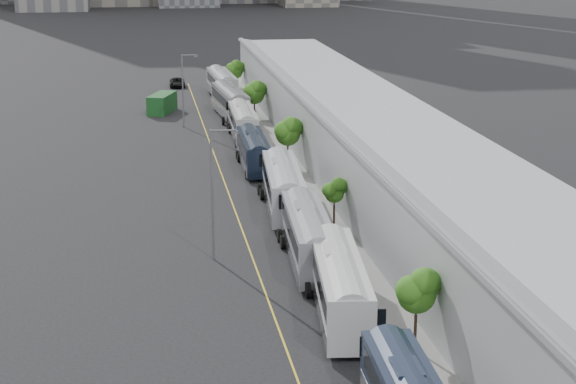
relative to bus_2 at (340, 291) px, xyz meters
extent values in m
cube|color=gray|center=(6.48, 19.10, -1.63)|extent=(10.00, 170.00, 0.12)
cube|color=gold|center=(-4.02, 19.10, -1.68)|extent=(0.12, 160.00, 0.02)
cube|color=gray|center=(10.48, 19.10, 1.71)|extent=(12.00, 160.00, 6.80)
cube|color=gray|center=(10.48, 19.10, 4.16)|extent=(12.45, 160.40, 2.57)
cube|color=gray|center=(4.58, 19.10, 5.31)|extent=(0.30, 160.00, 0.40)
cube|color=#172034|center=(-0.02, -15.21, 1.92)|extent=(1.37, 2.23, 0.30)
cube|color=silver|center=(0.00, 0.03, 0.34)|extent=(4.14, 13.90, 3.32)
cube|color=black|center=(0.00, -0.18, 0.93)|extent=(4.03, 12.27, 1.13)
cube|color=silver|center=(0.00, 0.03, -0.72)|extent=(4.15, 13.63, 1.06)
cube|color=silver|center=(0.00, 1.61, 2.15)|extent=(1.60, 2.45, 0.32)
cube|color=gray|center=(-0.13, 10.43, 0.32)|extent=(3.55, 13.71, 3.29)
cube|color=black|center=(-0.13, 10.22, 0.91)|extent=(3.51, 12.09, 1.12)
cube|color=silver|center=(-0.13, 10.43, -0.73)|extent=(3.58, 13.44, 1.05)
cube|color=gray|center=(-0.13, 12.00, 2.12)|extent=(1.50, 2.38, 0.31)
cube|color=#B3B4BE|center=(0.14, 24.42, 0.38)|extent=(3.84, 14.16, 3.39)
cube|color=black|center=(0.14, 24.20, 0.99)|extent=(3.78, 12.49, 1.15)
cube|color=silver|center=(0.14, 24.42, -0.70)|extent=(3.86, 13.88, 1.08)
cube|color=#B3B4BE|center=(0.14, 26.03, 2.24)|extent=(1.57, 2.47, 0.32)
cube|color=black|center=(-0.55, 40.04, 0.10)|extent=(2.67, 12.16, 2.93)
cube|color=black|center=(-0.55, 39.85, 0.63)|extent=(2.70, 10.70, 1.00)
cube|color=silver|center=(-0.55, 40.04, -0.84)|extent=(2.70, 11.91, 0.94)
cube|color=black|center=(-0.55, 41.43, 1.71)|extent=(1.25, 2.07, 0.28)
cube|color=#BDBDBF|center=(0.03, 55.07, 0.20)|extent=(2.88, 12.83, 3.09)
cube|color=black|center=(0.03, 54.87, 0.76)|extent=(2.90, 11.30, 1.05)
cube|color=silver|center=(0.03, 55.07, -0.79)|extent=(2.91, 12.57, 0.99)
cube|color=#BDBDBF|center=(0.03, 56.54, 1.90)|extent=(1.33, 2.19, 0.29)
cube|color=slate|center=(-0.16, 68.73, 0.34)|extent=(3.81, 13.89, 3.32)
cube|color=black|center=(-0.16, 68.52, 0.94)|extent=(3.74, 12.26, 1.13)
cube|color=silver|center=(-0.16, 68.73, -0.72)|extent=(3.83, 13.62, 1.06)
cube|color=slate|center=(-0.16, 70.31, 2.16)|extent=(1.55, 2.42, 0.32)
cube|color=#A0A2AA|center=(0.11, 83.82, 0.37)|extent=(3.42, 14.04, 3.37)
cube|color=black|center=(0.11, 83.60, 0.98)|extent=(3.40, 12.37, 1.15)
cube|color=silver|center=(0.11, 83.82, -0.71)|extent=(3.44, 13.76, 1.08)
cube|color=#A0A2AA|center=(0.11, 85.42, 2.22)|extent=(1.50, 2.42, 0.32)
cylinder|color=black|center=(3.17, -5.87, 0.25)|extent=(0.18, 0.18, 3.88)
sphere|color=#2A5E15|center=(3.17, -5.87, 2.20)|extent=(2.24, 2.24, 2.24)
cylinder|color=black|center=(3.49, 18.81, -0.14)|extent=(0.18, 0.18, 3.10)
sphere|color=#2A5E15|center=(3.49, 18.81, 1.39)|extent=(1.59, 1.59, 1.59)
cylinder|color=black|center=(3.00, 40.12, 0.23)|extent=(0.18, 0.18, 3.85)
sphere|color=#2A5E15|center=(3.00, 40.12, 2.22)|extent=(2.58, 2.58, 2.58)
cylinder|color=black|center=(2.94, 67.90, 0.04)|extent=(0.18, 0.18, 3.46)
sphere|color=#2A5E15|center=(2.94, 67.90, 1.89)|extent=(2.70, 2.70, 2.70)
cylinder|color=black|center=(3.01, 93.91, -0.26)|extent=(0.18, 0.18, 2.85)
sphere|color=#2A5E15|center=(3.01, 93.91, 1.31)|extent=(2.55, 2.55, 2.55)
cylinder|color=#59595E|center=(-6.88, 12.22, 3.16)|extent=(0.18, 0.18, 9.71)
cylinder|color=#59595E|center=(-5.98, 12.22, 7.92)|extent=(1.80, 0.14, 0.14)
cube|color=#59595E|center=(-5.18, 12.22, 7.77)|extent=(0.50, 0.22, 0.18)
cylinder|color=#59595E|center=(-6.51, 63.00, 2.81)|extent=(0.18, 0.18, 9.01)
cylinder|color=#59595E|center=(-5.61, 63.00, 7.22)|extent=(1.80, 0.14, 0.14)
cube|color=#59595E|center=(-4.81, 63.00, 7.07)|extent=(0.50, 0.22, 0.18)
cube|color=#134019|center=(-8.83, 73.66, -0.43)|extent=(4.30, 6.89, 2.52)
imported|color=black|center=(-5.86, 95.96, -0.99)|extent=(2.41, 5.09, 1.41)
camera|label=1|loc=(-11.77, -54.80, 21.35)|focal=60.00mm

